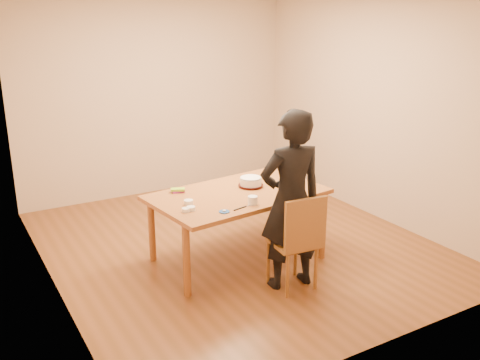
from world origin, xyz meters
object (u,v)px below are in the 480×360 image
dining_table (238,194)px  cake (251,181)px  dining_chair (292,243)px  cake_plate (251,186)px  person (291,201)px

dining_table → cake: cake is taller
dining_chair → cake_plate: (0.07, 0.87, 0.31)m
person → cake: bearing=-87.4°
cake_plate → person: (-0.07, -0.83, 0.10)m
cake_plate → person: size_ratio=0.15×
cake → person: bearing=-94.7°
cake_plate → dining_table: bearing=-156.1°
dining_table → cake_plate: (0.22, 0.10, 0.03)m
dining_table → cake: bearing=17.2°
dining_table → person: bearing=-85.1°
dining_table → cake: (0.22, 0.10, 0.08)m
cake → cake_plate: bearing=0.0°
cake → dining_chair: bearing=-94.5°
dining_table → dining_chair: bearing=-85.7°
dining_chair → person: 0.41m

